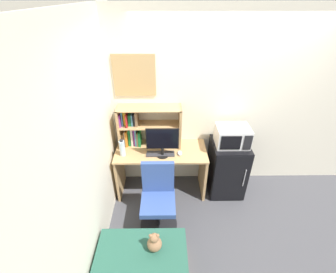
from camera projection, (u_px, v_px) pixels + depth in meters
The scene contains 14 objects.
wall_back at pixel (252, 106), 3.27m from camera, with size 6.40×0.04×2.60m, color silver.
wall_left at pixel (70, 191), 1.88m from camera, with size 0.04×4.40×2.60m, color silver.
desk at pixel (161, 163), 3.40m from camera, with size 1.30×0.58×0.76m.
hutch_bookshelf at pixel (140, 126), 3.25m from camera, with size 0.88×0.28×0.61m.
monitor at pixel (162, 141), 3.04m from camera, with size 0.44×0.17×0.43m.
keyboard at pixel (161, 154), 3.19m from camera, with size 0.39×0.12×0.02m, color #333338.
computer_mouse at pixel (180, 153), 3.19m from camera, with size 0.06×0.11×0.04m, color silver.
water_bottle at pixel (122, 148), 3.12m from camera, with size 0.08×0.08×0.25m.
mini_fridge at pixel (227, 168), 3.47m from camera, with size 0.51×0.56×0.86m.
microwave at pixel (232, 136), 3.17m from camera, with size 0.45×0.35×0.27m.
desk_chair at pixel (158, 201), 2.94m from camera, with size 0.49×0.49×0.94m.
bed at pixel (142, 269), 2.42m from camera, with size 0.98×0.72×0.40m.
teddy_bear at pixel (154, 243), 2.35m from camera, with size 0.16×0.16×0.23m.
wall_corkboard at pixel (134, 75), 2.98m from camera, with size 0.55×0.02×0.55m, color tan.
Camera 1 is at (-0.83, -2.96, 2.68)m, focal length 24.48 mm.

